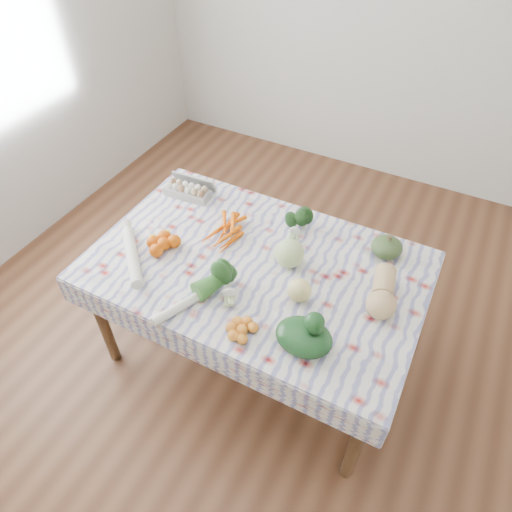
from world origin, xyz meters
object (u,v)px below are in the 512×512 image
at_px(dining_table, 256,275).
at_px(cabbage, 289,253).
at_px(egg_carton, 187,191).
at_px(grapefruit, 300,290).
at_px(butternut_squash, 383,291).
at_px(kabocha_squash, 387,247).

relative_size(dining_table, cabbage, 10.86).
distance_m(egg_carton, cabbage, 0.80).
bearing_deg(egg_carton, grapefruit, -28.79).
bearing_deg(grapefruit, egg_carton, 155.10).
relative_size(butternut_squash, grapefruit, 2.60).
bearing_deg(kabocha_squash, dining_table, -146.42).
bearing_deg(dining_table, grapefruit, -20.50).
bearing_deg(cabbage, kabocha_squash, 35.20).
bearing_deg(kabocha_squash, egg_carton, -177.18).
xyz_separation_m(egg_carton, grapefruit, (0.90, -0.42, 0.02)).
relative_size(kabocha_squash, grapefruit, 1.40).
xyz_separation_m(dining_table, kabocha_squash, (0.56, 0.37, 0.14)).
bearing_deg(kabocha_squash, grapefruit, -120.20).
bearing_deg(butternut_squash, cabbage, 167.38).
distance_m(cabbage, butternut_squash, 0.48).
relative_size(kabocha_squash, cabbage, 1.07).
distance_m(cabbage, grapefruit, 0.23).
bearing_deg(kabocha_squash, cabbage, -144.80).
distance_m(kabocha_squash, cabbage, 0.50).
distance_m(dining_table, butternut_squash, 0.65).
height_order(kabocha_squash, cabbage, cabbage).
bearing_deg(cabbage, dining_table, -151.36).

